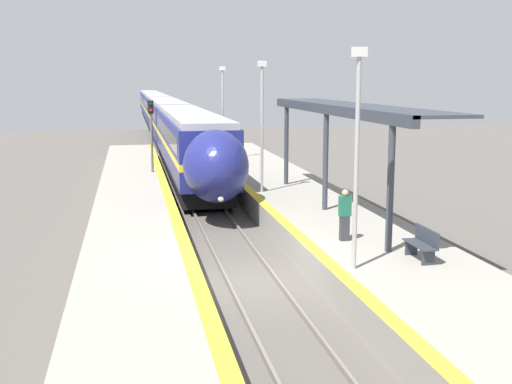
% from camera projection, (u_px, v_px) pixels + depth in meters
% --- Properties ---
extents(ground_plane, '(120.00, 120.00, 0.00)m').
position_uv_depth(ground_plane, '(252.00, 283.00, 18.71)').
color(ground_plane, '#56514C').
extents(rail_left, '(0.08, 90.00, 0.15)m').
position_uv_depth(rail_left, '(228.00, 282.00, 18.56)').
color(rail_left, slate).
rests_on(rail_left, ground_plane).
extents(rail_right, '(0.08, 90.00, 0.15)m').
position_uv_depth(rail_right, '(276.00, 279.00, 18.83)').
color(rail_right, slate).
rests_on(rail_right, ground_plane).
extents(train, '(2.78, 90.25, 4.05)m').
position_uv_depth(train, '(161.00, 114.00, 67.77)').
color(train, black).
rests_on(train, ground_plane).
extents(platform_right, '(4.40, 64.00, 0.95)m').
position_uv_depth(platform_right, '(377.00, 260.00, 19.36)').
color(platform_right, gray).
rests_on(platform_right, ground_plane).
extents(platform_left, '(3.24, 64.00, 0.95)m').
position_uv_depth(platform_left, '(138.00, 274.00, 18.00)').
color(platform_left, gray).
rests_on(platform_left, ground_plane).
extents(platform_bench, '(0.44, 1.41, 0.89)m').
position_uv_depth(platform_bench, '(423.00, 243.00, 17.64)').
color(platform_bench, '#2D333D').
rests_on(platform_bench, platform_right).
extents(person_waiting, '(0.36, 0.22, 1.61)m').
position_uv_depth(person_waiting, '(345.00, 214.00, 19.70)').
color(person_waiting, '#333338').
rests_on(person_waiting, platform_right).
extents(railway_signal, '(0.28, 0.28, 4.77)m').
position_uv_depth(railway_signal, '(152.00, 136.00, 34.25)').
color(railway_signal, '#59595E').
rests_on(railway_signal, ground_plane).
extents(lamppost_near, '(0.36, 0.20, 5.71)m').
position_uv_depth(lamppost_near, '(357.00, 146.00, 16.33)').
color(lamppost_near, '#9E9EA3').
rests_on(lamppost_near, platform_right).
extents(lamppost_mid, '(0.36, 0.20, 5.71)m').
position_uv_depth(lamppost_mid, '(262.00, 118.00, 27.89)').
color(lamppost_mid, '#9E9EA3').
rests_on(lamppost_mid, platform_right).
extents(lamppost_far, '(0.36, 0.20, 5.71)m').
position_uv_depth(lamppost_far, '(223.00, 107.00, 39.46)').
color(lamppost_far, '#9E9EA3').
rests_on(lamppost_far, platform_right).
extents(station_canopy, '(2.02, 15.40, 4.01)m').
position_uv_depth(station_canopy, '(341.00, 112.00, 24.04)').
color(station_canopy, '#333842').
rests_on(station_canopy, platform_right).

